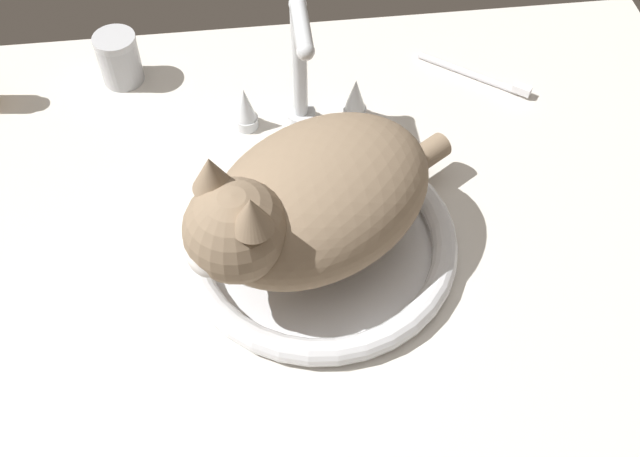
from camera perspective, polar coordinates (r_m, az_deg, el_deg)
countertop at (r=92.34cm, az=-0.68°, el=-0.48°), size 112.45×79.93×3.00cm
sink_basin at (r=88.09cm, az=0.00°, el=-1.05°), size 32.53×32.53×3.03cm
faucet at (r=97.39cm, az=-1.51°, el=11.22°), size 18.05×11.65×20.12cm
cat at (r=80.33cm, az=-1.22°, el=1.83°), size 34.44×31.29×17.71cm
metal_jar at (r=110.99cm, az=-15.12°, el=12.43°), size 5.94×5.94×7.49cm
toothbrush at (r=111.76cm, az=11.85°, el=11.41°), size 14.29×11.48×1.70cm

